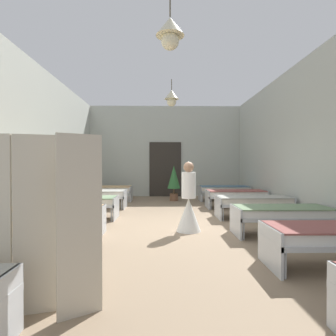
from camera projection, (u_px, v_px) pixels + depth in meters
The scene contains 14 objects.
ground_plane at pixel (168, 228), 6.52m from camera, with size 7.23×12.75×0.10m, color #8C755B.
room_shell at pixel (167, 143), 7.90m from camera, with size 7.03×12.35×4.01m.
bed_left_row_1 at pixel (2, 238), 3.78m from camera, with size 1.90×0.84×0.57m.
bed_left_row_2 at pixel (54, 214), 5.57m from camera, with size 1.90×0.84×0.57m.
bed_right_row_2 at pixel (282, 213), 5.66m from camera, with size 1.90×0.84×0.57m.
bed_left_row_3 at pixel (80, 202), 7.36m from camera, with size 1.90×0.84×0.57m.
bed_right_row_3 at pixel (253, 202), 7.45m from camera, with size 1.90×0.84×0.57m.
bed_left_row_4 at pixel (96, 195), 9.15m from camera, with size 1.90×0.84×0.57m.
bed_right_row_4 at pixel (236, 194), 9.24m from camera, with size 1.90×0.84×0.57m.
bed_left_row_5 at pixel (107, 190), 10.94m from camera, with size 1.90×0.84×0.57m.
bed_right_row_5 at pixel (224, 189), 11.03m from camera, with size 1.90×0.84×0.57m.
nurse_near_aisle at pixel (189, 206), 6.00m from camera, with size 0.52×0.52×1.49m.
potted_plant at pixel (174, 179), 11.00m from camera, with size 0.49×0.49×1.38m.
privacy_screen at pixel (35, 225), 2.65m from camera, with size 1.24×0.25×1.70m.
Camera 1 is at (-0.12, -6.50, 1.42)m, focal length 30.32 mm.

